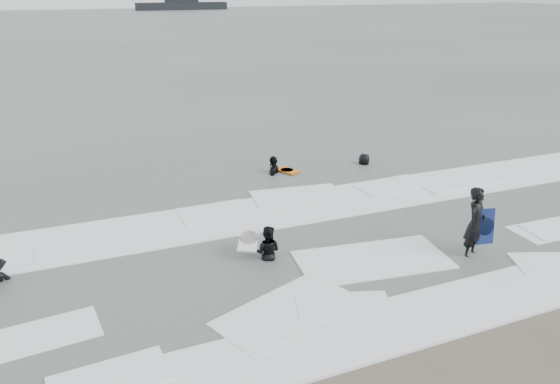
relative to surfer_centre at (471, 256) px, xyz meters
name	(u,v)px	position (x,y,z in m)	size (l,w,h in m)	color
ground	(366,314)	(-3.99, -1.32, 0.00)	(320.00, 320.00, 0.00)	brown
sea	(90,32)	(-3.99, 78.68, 0.06)	(320.00, 320.00, 0.00)	#47544C
surfer_centre	(471,256)	(0.00, 0.00, 0.00)	(0.71, 0.47, 1.96)	black
surfer_wading	(267,259)	(-5.07, 1.90, 0.00)	(0.72, 0.56, 1.49)	black
surfer_right_near	(274,174)	(-2.39, 8.22, 0.00)	(1.09, 0.45, 1.86)	black
surfer_right_far	(364,165)	(1.32, 7.83, 0.00)	(0.79, 0.52, 1.63)	black
surf_foam	(298,243)	(-3.99, 2.38, 0.04)	(30.03, 9.06, 0.09)	white
bodyboards	(332,206)	(-2.40, 3.45, 0.50)	(6.44, 8.85, 1.25)	#0F1A46
vessel_horizon	(182,5)	(24.83, 145.37, 1.24)	(24.46, 4.37, 3.32)	black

